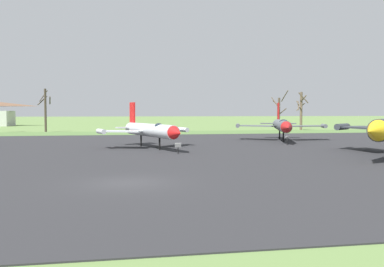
% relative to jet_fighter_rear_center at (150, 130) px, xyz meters
% --- Properties ---
extents(ground_plane, '(600.00, 600.00, 0.00)m').
position_rel_jet_fighter_rear_center_xyz_m(ground_plane, '(-2.70, -19.78, -1.83)').
color(ground_plane, '#607F42').
extents(asphalt_apron, '(99.20, 54.84, 0.05)m').
position_rel_jet_fighter_rear_center_xyz_m(asphalt_apron, '(-2.70, -3.32, -1.81)').
color(asphalt_apron, '#28282B').
rests_on(asphalt_apron, ground).
extents(grass_verge_strip, '(159.20, 12.00, 0.06)m').
position_rel_jet_fighter_rear_center_xyz_m(grass_verge_strip, '(-2.70, 30.09, -1.80)').
color(grass_verge_strip, '#517239').
rests_on(grass_verge_strip, ground).
extents(jet_fighter_rear_center, '(9.37, 12.58, 4.58)m').
position_rel_jet_fighter_rear_center_xyz_m(jet_fighter_rear_center, '(0.00, 0.00, 0.00)').
color(jet_fighter_rear_center, silver).
rests_on(jet_fighter_rear_center, ground).
extents(info_placard_rear_center, '(0.55, 0.28, 0.98)m').
position_rel_jet_fighter_rear_center_xyz_m(info_placard_rear_center, '(1.81, -6.09, -1.23)').
color(info_placard_rear_center, black).
rests_on(info_placard_rear_center, ground).
extents(jet_fighter_rear_left, '(11.30, 14.03, 4.78)m').
position_rel_jet_fighter_rear_center_xyz_m(jet_fighter_rear_left, '(16.50, 7.55, 0.11)').
color(jet_fighter_rear_left, '#565B60').
rests_on(jet_fighter_rear_left, ground).
extents(info_placard_rear_left, '(0.59, 0.32, 0.99)m').
position_rel_jet_fighter_rear_center_xyz_m(info_placard_rear_left, '(14.70, 1.61, -1.20)').
color(info_placard_rear_left, black).
rests_on(info_placard_rear_left, ground).
extents(bare_tree_right_of_center, '(2.38, 2.09, 7.61)m').
position_rel_jet_fighter_rear_center_xyz_m(bare_tree_right_of_center, '(-15.44, 36.88, 2.28)').
color(bare_tree_right_of_center, '#42382D').
rests_on(bare_tree_right_of_center, ground).
extents(bare_tree_far_right, '(2.79, 2.76, 7.56)m').
position_rel_jet_fighter_rear_center_xyz_m(bare_tree_far_right, '(26.79, 34.24, 1.72)').
color(bare_tree_far_right, brown).
rests_on(bare_tree_far_right, ground).
extents(bare_tree_backdrop_extra, '(2.17, 2.21, 7.41)m').
position_rel_jet_fighter_rear_center_xyz_m(bare_tree_backdrop_extra, '(32.26, 36.59, 2.21)').
color(bare_tree_backdrop_extra, brown).
rests_on(bare_tree_backdrop_extra, ground).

